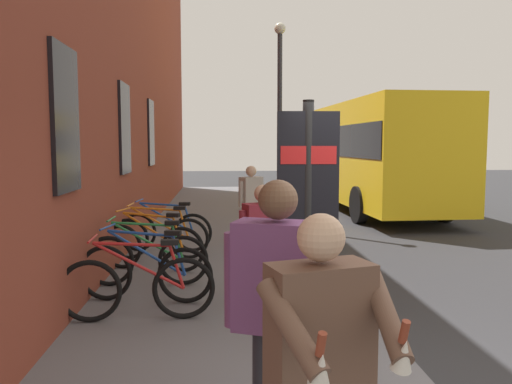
% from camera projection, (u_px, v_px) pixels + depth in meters
% --- Properties ---
extents(ground, '(60.00, 60.00, 0.00)m').
position_uv_depth(ground, '(361.00, 252.00, 10.08)').
color(ground, '#2D2D30').
extents(sidewalk_pavement, '(24.00, 3.50, 0.12)m').
position_uv_depth(sidewalk_pavement, '(222.00, 233.00, 11.86)').
color(sidewalk_pavement, slate).
rests_on(sidewalk_pavement, ground).
extents(station_facade, '(22.00, 0.65, 8.96)m').
position_uv_depth(station_facade, '(136.00, 46.00, 12.28)').
color(station_facade, brown).
rests_on(station_facade, ground).
extents(bicycle_end_of_row, '(0.48, 1.77, 0.97)m').
position_uv_depth(bicycle_end_of_row, '(138.00, 287.00, 5.78)').
color(bicycle_end_of_row, black).
rests_on(bicycle_end_of_row, sidewalk_pavement).
extents(bicycle_by_door, '(0.51, 1.75, 0.97)m').
position_uv_depth(bicycle_by_door, '(145.00, 272.00, 6.47)').
color(bicycle_by_door, black).
rests_on(bicycle_by_door, sidewalk_pavement).
extents(bicycle_under_window, '(0.48, 1.77, 0.97)m').
position_uv_depth(bicycle_under_window, '(147.00, 259.00, 7.21)').
color(bicycle_under_window, black).
rests_on(bicycle_under_window, sidewalk_pavement).
extents(bicycle_leaning_wall, '(0.65, 1.72, 0.97)m').
position_uv_depth(bicycle_leaning_wall, '(152.00, 246.00, 8.09)').
color(bicycle_leaning_wall, black).
rests_on(bicycle_leaning_wall, sidewalk_pavement).
extents(bicycle_beside_lamp, '(0.48, 1.77, 0.97)m').
position_uv_depth(bicycle_beside_lamp, '(159.00, 237.00, 8.87)').
color(bicycle_beside_lamp, black).
rests_on(bicycle_beside_lamp, sidewalk_pavement).
extents(bicycle_nearest_sign, '(0.48, 1.76, 0.97)m').
position_uv_depth(bicycle_nearest_sign, '(166.00, 231.00, 9.51)').
color(bicycle_nearest_sign, black).
rests_on(bicycle_nearest_sign, sidewalk_pavement).
extents(transit_info_sign, '(0.12, 0.55, 2.40)m').
position_uv_depth(transit_info_sign, '(308.00, 190.00, 4.56)').
color(transit_info_sign, black).
rests_on(transit_info_sign, sidewalk_pavement).
extents(city_bus, '(10.58, 2.92, 3.35)m').
position_uv_depth(city_bus, '(364.00, 150.00, 16.93)').
color(city_bus, yellow).
rests_on(city_bus, ground).
extents(pedestrian_near_bus, '(0.43, 0.64, 1.80)m').
position_uv_depth(pedestrian_near_bus, '(278.00, 295.00, 3.07)').
color(pedestrian_near_bus, '#26262D').
rests_on(pedestrian_near_bus, sidewalk_pavement).
extents(pedestrian_by_facade, '(0.36, 0.56, 1.55)m').
position_uv_depth(pedestrian_by_facade, '(263.00, 236.00, 5.90)').
color(pedestrian_by_facade, '#334C8C').
rests_on(pedestrian_by_facade, sidewalk_pavement).
extents(pedestrian_crossing_street, '(0.45, 0.51, 1.58)m').
position_uv_depth(pedestrian_crossing_street, '(251.00, 197.00, 10.12)').
color(pedestrian_crossing_street, '#4C724C').
rests_on(pedestrian_crossing_street, sidewalk_pavement).
extents(tourist_with_hotdogs, '(0.67, 0.67, 1.70)m').
position_uv_depth(tourist_with_hotdogs, '(322.00, 351.00, 2.38)').
color(tourist_with_hotdogs, '#B2A599').
rests_on(tourist_with_hotdogs, sidewalk_pavement).
extents(street_lamp, '(0.28, 0.28, 4.96)m').
position_uv_depth(street_lamp, '(280.00, 106.00, 12.60)').
color(street_lamp, '#333338').
rests_on(street_lamp, sidewalk_pavement).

